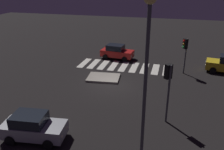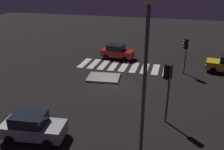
{
  "view_description": "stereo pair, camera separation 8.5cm",
  "coord_description": "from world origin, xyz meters",
  "px_view_note": "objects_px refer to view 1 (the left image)",
  "views": [
    {
      "loc": [
        -5.0,
        18.98,
        9.05
      ],
      "look_at": [
        0.0,
        0.0,
        1.0
      ],
      "focal_mm": 38.17,
      "sensor_mm": 36.0,
      "label": 1
    },
    {
      "loc": [
        -5.09,
        18.96,
        9.05
      ],
      "look_at": [
        0.0,
        0.0,
        1.0
      ],
      "focal_mm": 38.17,
      "sensor_mm": 36.0,
      "label": 2
    }
  ],
  "objects_px": {
    "car_red": "(117,52)",
    "traffic_light_south": "(185,48)",
    "traffic_island": "(104,78)",
    "traffic_light_west": "(168,79)",
    "car_silver": "(33,127)",
    "street_lamp": "(147,57)"
  },
  "relations": [
    {
      "from": "car_red",
      "to": "car_silver",
      "type": "bearing_deg",
      "value": -87.69
    },
    {
      "from": "traffic_island",
      "to": "car_silver",
      "type": "relative_size",
      "value": 0.83
    },
    {
      "from": "traffic_light_west",
      "to": "street_lamp",
      "type": "height_order",
      "value": "street_lamp"
    },
    {
      "from": "car_silver",
      "to": "traffic_light_west",
      "type": "bearing_deg",
      "value": 21.71
    },
    {
      "from": "traffic_light_west",
      "to": "traffic_light_south",
      "type": "xyz_separation_m",
      "value": [
        -1.26,
        -9.21,
        -0.35
      ]
    },
    {
      "from": "traffic_island",
      "to": "traffic_light_south",
      "type": "xyz_separation_m",
      "value": [
        -7.36,
        -3.29,
        2.64
      ]
    },
    {
      "from": "traffic_light_west",
      "to": "traffic_island",
      "type": "bearing_deg",
      "value": -0.78
    },
    {
      "from": "traffic_island",
      "to": "car_red",
      "type": "xyz_separation_m",
      "value": [
        0.23,
        -6.35,
        0.73
      ]
    },
    {
      "from": "traffic_island",
      "to": "car_silver",
      "type": "xyz_separation_m",
      "value": [
        1.4,
        9.93,
        0.72
      ]
    },
    {
      "from": "street_lamp",
      "to": "traffic_light_west",
      "type": "bearing_deg",
      "value": -103.5
    },
    {
      "from": "traffic_island",
      "to": "traffic_light_west",
      "type": "xyz_separation_m",
      "value": [
        -6.1,
        5.93,
        2.99
      ]
    },
    {
      "from": "traffic_light_south",
      "to": "car_red",
      "type": "bearing_deg",
      "value": -58.44
    },
    {
      "from": "car_red",
      "to": "traffic_light_south",
      "type": "distance_m",
      "value": 8.41
    },
    {
      "from": "traffic_island",
      "to": "car_silver",
      "type": "bearing_deg",
      "value": 81.96
    },
    {
      "from": "traffic_light_west",
      "to": "street_lamp",
      "type": "distance_m",
      "value": 5.01
    },
    {
      "from": "traffic_island",
      "to": "car_silver",
      "type": "distance_m",
      "value": 10.05
    },
    {
      "from": "car_silver",
      "to": "street_lamp",
      "type": "xyz_separation_m",
      "value": [
        -6.51,
        0.12,
        4.94
      ]
    },
    {
      "from": "traffic_island",
      "to": "traffic_light_west",
      "type": "distance_m",
      "value": 9.02
    },
    {
      "from": "traffic_island",
      "to": "traffic_light_south",
      "type": "relative_size",
      "value": 0.9
    },
    {
      "from": "car_red",
      "to": "traffic_light_south",
      "type": "bearing_deg",
      "value": -15.51
    },
    {
      "from": "car_silver",
      "to": "traffic_light_west",
      "type": "height_order",
      "value": "traffic_light_west"
    },
    {
      "from": "traffic_light_south",
      "to": "traffic_island",
      "type": "bearing_deg",
      "value": -12.45
    }
  ]
}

